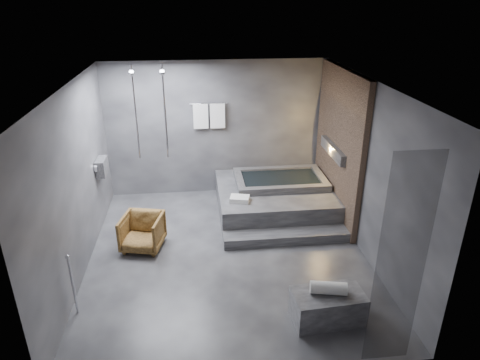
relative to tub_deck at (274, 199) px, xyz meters
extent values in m
plane|color=#2A2A2C|center=(-1.05, -1.45, -0.25)|extent=(5.00, 5.00, 0.00)
cube|color=#464649|center=(-1.05, -1.45, 2.55)|extent=(4.50, 5.00, 0.04)
cube|color=#333438|center=(-1.05, 1.05, 1.15)|extent=(4.50, 0.04, 2.80)
cube|color=#333438|center=(-1.05, -3.95, 1.15)|extent=(4.50, 0.04, 2.80)
cube|color=#333438|center=(-3.30, -1.45, 1.15)|extent=(0.04, 5.00, 2.80)
cube|color=#333438|center=(1.20, -1.45, 1.15)|extent=(0.04, 5.00, 2.80)
cube|color=#937156|center=(1.14, -0.20, 1.15)|extent=(0.10, 2.40, 2.78)
cube|color=#FF9938|center=(1.06, -0.20, 1.05)|extent=(0.14, 1.20, 0.20)
cube|color=slate|center=(-3.21, -0.05, 0.85)|extent=(0.16, 0.42, 0.30)
imported|color=beige|center=(-3.20, -0.15, 0.80)|extent=(0.08, 0.08, 0.21)
imported|color=beige|center=(-3.20, 0.05, 0.78)|extent=(0.07, 0.07, 0.15)
cylinder|color=silver|center=(-2.05, 0.60, 1.65)|extent=(0.04, 0.04, 1.80)
cylinder|color=silver|center=(-2.60, 0.60, 1.65)|extent=(0.04, 0.04, 1.80)
cylinder|color=silver|center=(-1.20, 0.99, 1.70)|extent=(0.75, 0.02, 0.02)
cube|color=white|center=(-1.37, 0.97, 1.45)|extent=(0.30, 0.06, 0.50)
cube|color=white|center=(-1.03, 0.97, 1.45)|extent=(0.30, 0.06, 0.50)
cylinder|color=silver|center=(-3.20, -2.65, 0.20)|extent=(0.04, 0.04, 0.90)
cube|color=black|center=(0.60, -3.90, 1.10)|extent=(0.55, 0.01, 2.60)
cube|color=#2F2F31|center=(0.00, 0.00, 0.00)|extent=(2.20, 2.00, 0.50)
cube|color=#2F2F31|center=(0.00, -1.18, -0.16)|extent=(2.20, 0.36, 0.18)
cube|color=#353537|center=(0.13, -3.14, -0.04)|extent=(0.96, 0.57, 0.42)
imported|color=#452C11|center=(-2.46, -1.10, 0.05)|extent=(0.78, 0.79, 0.61)
cylinder|color=white|center=(0.12, -3.13, 0.25)|extent=(0.49, 0.27, 0.17)
cube|color=silver|center=(-0.74, -0.53, 0.30)|extent=(0.39, 0.33, 0.09)
camera|label=1|loc=(-1.51, -7.46, 3.76)|focal=32.00mm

